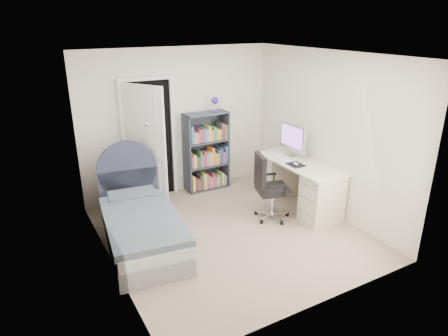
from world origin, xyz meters
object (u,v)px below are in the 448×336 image
bed (141,224)px  office_chair (268,184)px  floor_lamp (147,174)px  desk (298,183)px  nightstand (116,187)px  bookcase (207,154)px

bed → office_chair: bearing=-7.9°
bed → floor_lamp: size_ratio=1.42×
office_chair → bed: bearing=172.1°
desk → nightstand: bearing=152.9°
bookcase → desk: 1.71m
nightstand → office_chair: office_chair is taller
bookcase → desk: bearing=-56.6°
bookcase → office_chair: (0.25, -1.51, -0.07)m
nightstand → floor_lamp: bearing=-25.3°
bookcase → desk: (0.93, -1.41, -0.22)m
nightstand → desk: (2.61, -1.33, 0.02)m
nightstand → floor_lamp: size_ratio=0.42×
nightstand → office_chair: bearing=-36.6°
office_chair → bookcase: bearing=99.5°
desk → office_chair: (-0.68, -0.10, 0.15)m
nightstand → floor_lamp: floor_lamp is taller
nightstand → office_chair: 2.41m
floor_lamp → desk: floor_lamp is taller
nightstand → floor_lamp: (0.45, -0.21, 0.19)m
bed → desk: bearing=-3.7°
desk → office_chair: desk is taller
floor_lamp → office_chair: bearing=-39.5°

